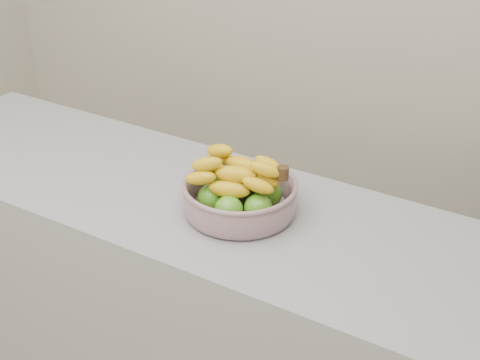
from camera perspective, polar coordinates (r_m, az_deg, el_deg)
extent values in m
cube|color=gray|center=(2.21, -5.23, -10.99)|extent=(2.00, 0.60, 0.90)
cylinder|color=#94A1B1|center=(1.84, 0.00, -2.55)|extent=(0.27, 0.27, 0.01)
torus|color=#94A1B1|center=(1.80, 0.00, -0.40)|extent=(0.32, 0.32, 0.01)
sphere|color=#468A17|center=(1.75, -0.96, -2.56)|extent=(0.08, 0.08, 0.08)
sphere|color=#468A17|center=(1.76, 1.57, -2.37)|extent=(0.08, 0.08, 0.08)
sphere|color=#468A17|center=(1.83, 2.44, -1.18)|extent=(0.08, 0.08, 0.08)
sphere|color=#468A17|center=(1.88, 0.90, -0.23)|extent=(0.08, 0.08, 0.08)
sphere|color=#468A17|center=(1.87, -1.48, -0.39)|extent=(0.08, 0.08, 0.08)
sphere|color=#468A17|center=(1.81, -2.46, -1.52)|extent=(0.08, 0.08, 0.08)
ellipsoid|color=yellow|center=(1.76, -0.93, -0.80)|extent=(0.20, 0.10, 0.05)
ellipsoid|color=yellow|center=(1.80, -0.31, -0.06)|extent=(0.20, 0.08, 0.05)
ellipsoid|color=yellow|center=(1.84, 0.29, 0.64)|extent=(0.20, 0.05, 0.05)
ellipsoid|color=yellow|center=(1.75, -0.33, 0.49)|extent=(0.20, 0.11, 0.05)
ellipsoid|color=yellow|center=(1.80, 0.33, 1.26)|extent=(0.20, 0.05, 0.05)
cylinder|color=#3B2612|center=(1.73, 3.68, 0.59)|extent=(0.03, 0.03, 0.04)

